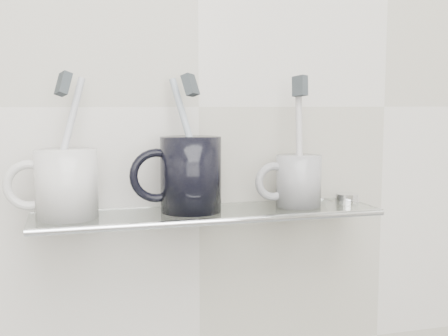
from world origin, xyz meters
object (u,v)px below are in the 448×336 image
object	(u,v)px
mug_left	(67,184)
mug_center	(191,174)
shelf_glass	(209,214)
mug_right	(298,181)

from	to	relation	value
mug_left	mug_center	bearing A→B (deg)	-1.44
shelf_glass	mug_left	size ratio (longest dim) A/B	5.34
shelf_glass	mug_left	distance (m)	0.20
mug_center	mug_right	world-z (taller)	mug_center
shelf_glass	mug_right	bearing A→B (deg)	2.02
shelf_glass	mug_left	xyz separation A→B (m)	(-0.20, 0.00, 0.05)
mug_left	mug_right	world-z (taller)	mug_left
mug_left	mug_center	distance (m)	0.17
shelf_glass	mug_center	distance (m)	0.06
mug_center	shelf_glass	bearing A→B (deg)	-2.53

